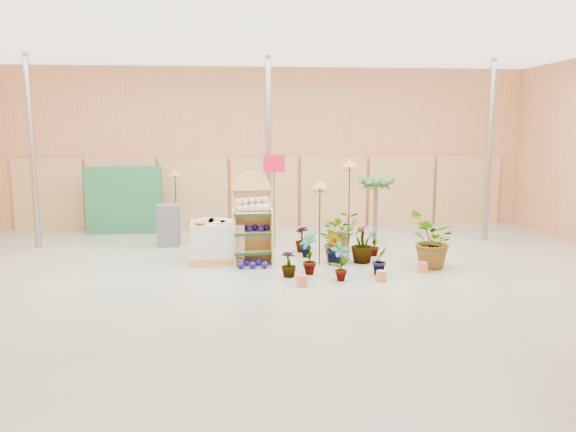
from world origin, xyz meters
The scene contains 25 objects.
room centered at (0.00, 0.91, 2.21)m, with size 15.20×12.10×4.70m.
display_shelf centered at (-0.45, 1.57, 0.88)m, with size 0.85×0.58×1.93m.
teddy_bears centered at (-0.42, 1.47, 1.23)m, with size 0.72×0.20×0.31m.
gazing_balls_shelf centered at (-0.45, 1.46, 0.76)m, with size 0.71×0.24×0.13m.
gazing_balls_floor centered at (-0.46, 1.14, 0.07)m, with size 0.63×0.39×0.15m.
pallet_stack centered at (-1.19, 1.77, 0.43)m, with size 1.25×1.06×0.89m.
charcoal_planters centered at (-2.43, 3.47, 0.50)m, with size 0.50×0.50×1.00m.
trellis_stock centered at (-3.80, 5.20, 0.90)m, with size 2.00×0.30×1.80m, color #216137.
offer_sign centered at (0.10, 2.98, 1.57)m, with size 0.50×0.08×2.20m.
bird_table_front centered at (0.94, 1.28, 1.63)m, with size 0.34×0.34×1.76m.
bird_table_right centered at (1.67, 1.90, 1.99)m, with size 0.34×0.34×2.14m.
bird_table_back centered at (-2.33, 4.31, 1.65)m, with size 0.34×0.34×1.78m.
palm centered at (2.54, 3.07, 1.52)m, with size 0.70×0.70×1.78m.
potted_plant_0 centered at (0.63, 0.54, 0.42)m, with size 0.44×0.30×0.84m, color #316124.
potted_plant_1 centered at (1.25, 1.21, 0.35)m, with size 0.38×0.31×0.70m, color #316124.
potted_plant_2 centered at (1.35, 1.53, 0.44)m, with size 0.79×0.68×0.87m, color #316124.
potted_plant_3 centered at (1.86, 1.37, 0.43)m, with size 0.48×0.48×0.85m, color #316124.
potted_plant_4 centered at (2.27, 1.99, 0.34)m, with size 0.36×0.24×0.68m, color #316124.
potted_plant_5 centered at (0.74, 2.02, 0.26)m, with size 0.29×0.23×0.53m, color #316124.
potted_plant_6 centered at (1.62, 2.57, 0.47)m, with size 0.84×0.73×0.93m, color #316124.
potted_plant_7 centered at (0.22, 0.37, 0.26)m, with size 0.29×0.29×0.51m, color #316124.
potted_plant_8 centered at (1.15, 0.00, 0.36)m, with size 0.38×0.26×0.72m, color #316124.
potted_plant_9 centered at (2.00, 0.35, 0.30)m, with size 0.32×0.26×0.59m, color #316124.
potted_plant_10 centered at (3.18, 0.78, 0.58)m, with size 1.04×0.90×1.15m, color #316124.
potted_plant_11 centered at (0.72, 2.51, 0.30)m, with size 0.34×0.34×0.61m, color #316124.
Camera 1 is at (-0.69, -10.04, 2.84)m, focal length 35.00 mm.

